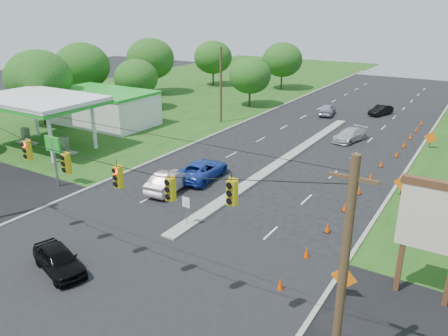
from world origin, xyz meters
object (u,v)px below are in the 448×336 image
Objects in this scene: pylon_sign at (441,224)px; black_sedan at (59,260)px; blue_pickup at (202,170)px; white_sedan at (170,181)px; gas_station at (94,106)px.

pylon_sign reaches higher than black_sedan.
pylon_sign is at bearing 153.74° from blue_pickup.
pylon_sign is 19.57m from white_sedan.
black_sedan is at bearing -46.36° from gas_station.
black_sedan is at bearing -155.22° from pylon_sign.
gas_station is 4.17× the size of white_sedan.
white_sedan reaches higher than black_sedan.
pylon_sign is 1.48× the size of black_sedan.
pylon_sign reaches higher than blue_pickup.
black_sedan is 0.75× the size of blue_pickup.
gas_station is 40.50m from pylon_sign.
black_sedan is at bearing 93.07° from white_sedan.
blue_pickup is at bearing 158.23° from pylon_sign.
white_sedan is at bearing 74.03° from blue_pickup.
black_sedan is at bearing 89.94° from blue_pickup.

